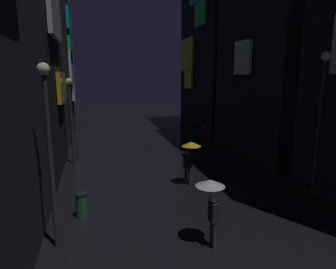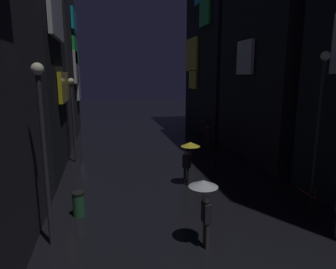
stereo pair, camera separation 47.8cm
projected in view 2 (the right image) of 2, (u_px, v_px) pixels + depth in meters
building_left_mid at (14, 34)px, 15.10m from camera, size 4.25×7.39×14.40m
building_left_far at (48, 61)px, 24.36m from camera, size 4.25×8.34×12.57m
building_right_mid at (279, 5)px, 18.22m from camera, size 4.25×8.31×18.75m
building_right_far at (220, 43)px, 27.37m from camera, size 4.25×8.86×16.08m
pedestrian_foreground_right_yellow at (189, 151)px, 14.12m from camera, size 0.90×0.90×2.12m
pedestrian_near_crossing_black at (206, 126)px, 21.23m from camera, size 0.90×0.90×2.12m
pedestrian_midstreet_left_clear at (204, 195)px, 9.01m from camera, size 0.90×0.90×2.12m
bicycle_parked_at_storefront at (306, 197)px, 12.07m from camera, size 0.16×1.82×0.96m
streetlamp_right_near at (320, 113)px, 11.66m from camera, size 0.36×0.36×6.10m
streetlamp_left_near at (43, 136)px, 8.71m from camera, size 0.36×0.36×5.56m
streetlamp_left_far at (73, 110)px, 17.55m from camera, size 0.36×0.36×5.03m
trash_bin at (79, 204)px, 11.21m from camera, size 0.46×0.46×0.93m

